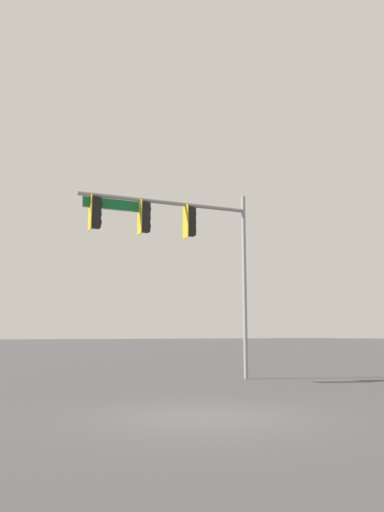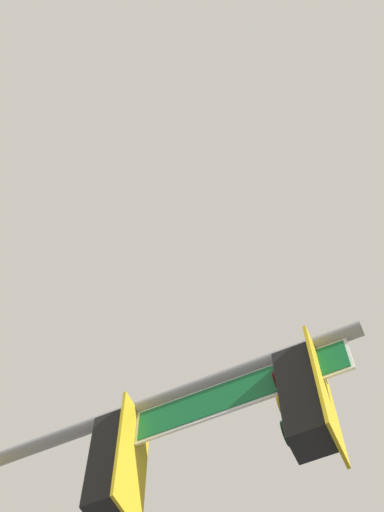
{
  "view_description": "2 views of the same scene",
  "coord_description": "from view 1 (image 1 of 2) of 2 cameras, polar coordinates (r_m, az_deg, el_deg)",
  "views": [
    {
      "loc": [
        5.72,
        9.03,
        1.67
      ],
      "look_at": [
        -4.15,
        -7.26,
        4.7
      ],
      "focal_mm": 35.0,
      "sensor_mm": 36.0,
      "label": 1
    },
    {
      "loc": [
        -0.14,
        -11.78,
        1.24
      ],
      "look_at": [
        -1.06,
        -8.6,
        7.29
      ],
      "focal_mm": 50.0,
      "sensor_mm": 36.0,
      "label": 2
    }
  ],
  "objects": [
    {
      "name": "signal_pole_near",
      "position": [
        18.95,
        -2.6,
        3.03
      ],
      "size": [
        6.72,
        1.25,
        7.27
      ],
      "color": "gray",
      "rests_on": "ground_plane"
    },
    {
      "name": "ground_plane",
      "position": [
        10.82,
        1.2,
        -17.92
      ],
      "size": [
        400.0,
        400.0,
        0.0
      ],
      "primitive_type": "plane",
      "color": "#474749"
    }
  ]
}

